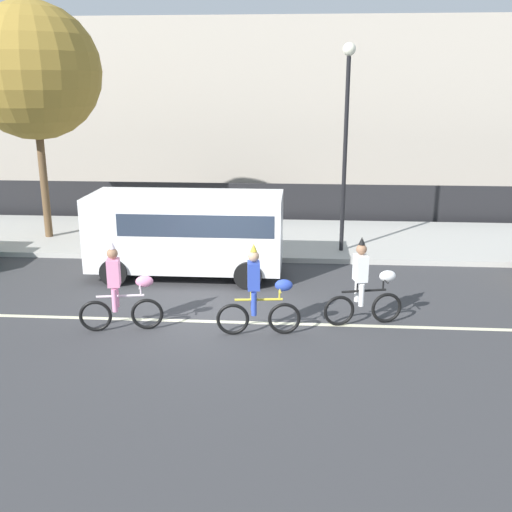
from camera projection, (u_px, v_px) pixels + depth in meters
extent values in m
plane|color=#38383A|center=(216.00, 313.00, 13.36)|extent=(80.00, 80.00, 0.00)
cube|color=beige|center=(213.00, 321.00, 12.88)|extent=(36.00, 0.14, 0.01)
cube|color=#ADAAA3|center=(243.00, 238.00, 19.57)|extent=(60.00, 5.00, 0.15)
cube|color=black|center=(251.00, 202.00, 22.17)|extent=(40.00, 0.08, 1.40)
cube|color=#B2A899|center=(226.00, 106.00, 29.68)|extent=(28.00, 8.00, 7.67)
torus|color=black|center=(147.00, 314.00, 12.41)|extent=(0.67, 0.19, 0.67)
torus|color=black|center=(96.00, 316.00, 12.30)|extent=(0.67, 0.19, 0.67)
cylinder|color=silver|center=(120.00, 296.00, 12.24)|extent=(0.96, 0.22, 0.05)
cylinder|color=silver|center=(112.00, 292.00, 12.20)|extent=(0.04, 0.04, 0.18)
cylinder|color=silver|center=(141.00, 290.00, 12.25)|extent=(0.04, 0.04, 0.23)
cylinder|color=silver|center=(140.00, 285.00, 12.22)|extent=(0.12, 0.50, 0.03)
ellipsoid|color=pink|center=(144.00, 281.00, 12.21)|extent=(0.39, 0.26, 0.24)
cube|color=pink|center=(114.00, 272.00, 12.09)|extent=(0.29, 0.36, 0.56)
sphere|color=#9E7051|center=(112.00, 253.00, 11.97)|extent=(0.22, 0.22, 0.22)
cone|color=silver|center=(112.00, 245.00, 11.92)|extent=(0.14, 0.14, 0.16)
cylinder|color=pink|center=(115.00, 300.00, 12.10)|extent=(0.11, 0.11, 0.48)
cylinder|color=pink|center=(116.00, 296.00, 12.37)|extent=(0.11, 0.11, 0.48)
torus|color=black|center=(284.00, 318.00, 12.17)|extent=(0.67, 0.15, 0.67)
torus|color=black|center=(233.00, 319.00, 12.13)|extent=(0.67, 0.15, 0.67)
cylinder|color=gold|center=(259.00, 300.00, 12.04)|extent=(0.97, 0.16, 0.05)
cylinder|color=gold|center=(251.00, 295.00, 12.01)|extent=(0.04, 0.04, 0.18)
cylinder|color=gold|center=(279.00, 294.00, 12.02)|extent=(0.04, 0.04, 0.23)
cylinder|color=gold|center=(280.00, 289.00, 11.99)|extent=(0.09, 0.50, 0.03)
ellipsoid|color=#2D47B2|center=(284.00, 285.00, 11.97)|extent=(0.38, 0.24, 0.24)
cube|color=#2D47B2|center=(254.00, 276.00, 11.89)|extent=(0.27, 0.35, 0.56)
sphere|color=tan|center=(254.00, 256.00, 11.78)|extent=(0.22, 0.22, 0.22)
cone|color=gold|center=(254.00, 247.00, 11.73)|extent=(0.14, 0.14, 0.16)
cylinder|color=#2D47B2|center=(254.00, 304.00, 11.91)|extent=(0.11, 0.11, 0.48)
cylinder|color=#2D47B2|center=(253.00, 299.00, 12.18)|extent=(0.11, 0.11, 0.48)
torus|color=black|center=(387.00, 308.00, 12.75)|extent=(0.67, 0.23, 0.67)
torus|color=black|center=(339.00, 311.00, 12.58)|extent=(0.67, 0.23, 0.67)
cylinder|color=black|center=(364.00, 291.00, 12.55)|extent=(0.95, 0.28, 0.05)
cylinder|color=black|center=(357.00, 287.00, 12.50)|extent=(0.04, 0.04, 0.18)
cylinder|color=black|center=(383.00, 285.00, 12.58)|extent=(0.04, 0.04, 0.23)
cylinder|color=black|center=(384.00, 279.00, 12.55)|extent=(0.15, 0.49, 0.03)
ellipsoid|color=white|center=(388.00, 276.00, 12.55)|extent=(0.40, 0.28, 0.24)
cube|color=white|center=(361.00, 268.00, 12.39)|extent=(0.31, 0.37, 0.56)
sphere|color=#9E7051|center=(362.00, 249.00, 12.28)|extent=(0.22, 0.22, 0.22)
cone|color=black|center=(362.00, 241.00, 12.23)|extent=(0.14, 0.14, 0.16)
cylinder|color=white|center=(362.00, 295.00, 12.41)|extent=(0.11, 0.11, 0.48)
cylinder|color=white|center=(357.00, 291.00, 12.68)|extent=(0.11, 0.11, 0.48)
cube|color=white|center=(187.00, 230.00, 15.68)|extent=(5.00, 2.00, 1.90)
cube|color=#283342|center=(201.00, 217.00, 15.56)|extent=(3.90, 2.02, 0.56)
cylinder|color=black|center=(248.00, 275.00, 14.85)|extent=(0.70, 0.22, 0.70)
cylinder|color=black|center=(254.00, 253.00, 16.77)|extent=(0.70, 0.22, 0.70)
cylinder|color=black|center=(114.00, 272.00, 15.09)|extent=(0.70, 0.22, 0.70)
cylinder|color=black|center=(135.00, 251.00, 17.01)|extent=(0.70, 0.22, 0.70)
cylinder|color=black|center=(345.00, 157.00, 17.07)|extent=(0.12, 0.12, 5.50)
sphere|color=#EAEACC|center=(349.00, 49.00, 16.26)|extent=(0.36, 0.36, 0.36)
cylinder|color=brown|center=(44.00, 180.00, 18.94)|extent=(0.24, 0.24, 3.71)
sphere|color=olive|center=(33.00, 71.00, 18.02)|extent=(4.08, 4.08, 4.08)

